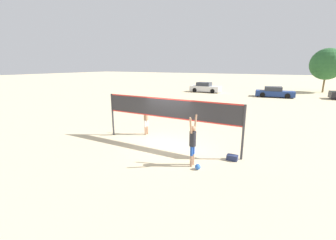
% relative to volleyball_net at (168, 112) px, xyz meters
% --- Properties ---
extents(ground_plane, '(200.00, 200.00, 0.00)m').
position_rel_volleyball_net_xyz_m(ground_plane, '(0.00, 0.00, -1.81)').
color(ground_plane, beige).
extents(volleyball_net, '(7.63, 0.11, 2.49)m').
position_rel_volleyball_net_xyz_m(volleyball_net, '(0.00, 0.00, 0.00)').
color(volleyball_net, '#38383D').
rests_on(volleyball_net, ground_plane).
extents(player_spiker, '(0.28, 0.71, 2.15)m').
position_rel_volleyball_net_xyz_m(player_spiker, '(2.08, -1.67, -0.67)').
color(player_spiker, tan).
rests_on(player_spiker, ground_plane).
extents(player_blocker, '(0.28, 0.72, 2.23)m').
position_rel_volleyball_net_xyz_m(player_blocker, '(-2.06, 1.02, -0.63)').
color(player_blocker, tan).
rests_on(player_blocker, ground_plane).
extents(volleyball, '(0.23, 0.23, 0.23)m').
position_rel_volleyball_net_xyz_m(volleyball, '(2.42, -1.90, -1.69)').
color(volleyball, blue).
rests_on(volleyball, ground_plane).
extents(gear_bag, '(0.47, 0.29, 0.24)m').
position_rel_volleyball_net_xyz_m(gear_bag, '(3.43, -0.29, -1.69)').
color(gear_bag, navy).
rests_on(gear_bag, ground_plane).
extents(parked_car_near, '(4.62, 1.92, 1.51)m').
position_rel_volleyball_net_xyz_m(parked_car_near, '(-6.46, 23.61, -1.13)').
color(parked_car_near, silver).
rests_on(parked_car_near, ground_plane).
extents(parked_car_mid, '(4.86, 2.31, 1.35)m').
position_rel_volleyball_net_xyz_m(parked_car_mid, '(3.39, 22.85, -1.20)').
color(parked_car_mid, navy).
rests_on(parked_car_mid, ground_plane).
extents(tree_left_cluster, '(4.67, 4.67, 6.57)m').
position_rel_volleyball_net_xyz_m(tree_left_cluster, '(9.54, 32.12, 2.42)').
color(tree_left_cluster, brown).
rests_on(tree_left_cluster, ground_plane).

